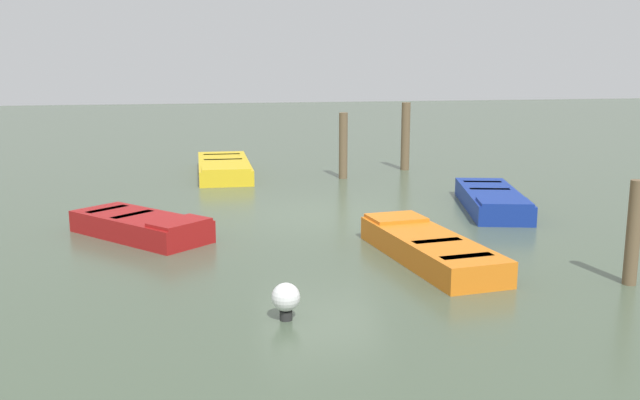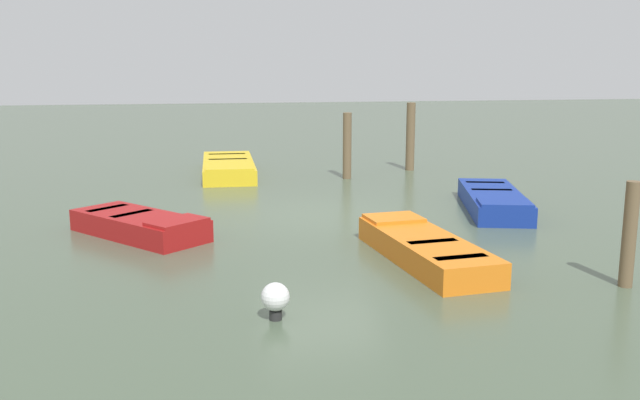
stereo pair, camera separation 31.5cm
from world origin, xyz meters
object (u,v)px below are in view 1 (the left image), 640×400
at_px(rowboat_yellow, 224,167).
at_px(marker_buoy, 286,298).
at_px(mooring_piling_mid_left, 633,233).
at_px(mooring_piling_mid_right, 405,136).
at_px(rowboat_orange, 429,247).
at_px(mooring_piling_near_left, 343,146).
at_px(rowboat_red, 141,226).
at_px(rowboat_blue, 492,199).

xyz_separation_m(rowboat_yellow, marker_buoy, (11.57, 0.04, 0.07)).
bearing_deg(mooring_piling_mid_left, mooring_piling_mid_right, 179.02).
distance_m(rowboat_orange, mooring_piling_near_left, 8.17).
xyz_separation_m(rowboat_red, rowboat_yellow, (-6.89, 1.95, -0.00)).
bearing_deg(rowboat_blue, mooring_piling_mid_right, -164.42).
xyz_separation_m(rowboat_red, marker_buoy, (4.68, 1.99, 0.07)).
xyz_separation_m(rowboat_yellow, mooring_piling_near_left, (1.24, 3.18, 0.69)).
bearing_deg(marker_buoy, rowboat_red, -157.02).
bearing_deg(rowboat_yellow, marker_buoy, 1.58).
relative_size(rowboat_yellow, marker_buoy, 8.71).
height_order(rowboat_yellow, mooring_piling_near_left, mooring_piling_near_left).
xyz_separation_m(rowboat_yellow, rowboat_blue, (5.86, 5.44, 0.00)).
distance_m(rowboat_orange, rowboat_blue, 4.45).
bearing_deg(mooring_piling_near_left, mooring_piling_mid_right, 118.16).
bearing_deg(mooring_piling_mid_left, rowboat_yellow, -155.20).
distance_m(rowboat_yellow, mooring_piling_near_left, 3.48).
xyz_separation_m(rowboat_red, rowboat_blue, (-1.04, 7.38, -0.00)).
height_order(rowboat_blue, mooring_piling_mid_right, mooring_piling_mid_right).
height_order(mooring_piling_near_left, marker_buoy, mooring_piling_near_left).
bearing_deg(mooring_piling_near_left, mooring_piling_mid_left, 11.21).
bearing_deg(rowboat_red, rowboat_orange, 21.02).
distance_m(rowboat_blue, marker_buoy, 7.86).
bearing_deg(mooring_piling_mid_left, rowboat_blue, 176.83).
bearing_deg(mooring_piling_near_left, rowboat_yellow, -111.26).
bearing_deg(marker_buoy, rowboat_blue, 136.65).
xyz_separation_m(rowboat_yellow, mooring_piling_mid_right, (0.09, 5.33, 0.78)).
height_order(rowboat_yellow, mooring_piling_mid_left, mooring_piling_mid_left).
bearing_deg(rowboat_orange, rowboat_blue, -44.45).
xyz_separation_m(rowboat_blue, mooring_piling_near_left, (-4.62, -2.25, 0.69)).
distance_m(rowboat_red, mooring_piling_mid_left, 8.28).
bearing_deg(mooring_piling_near_left, marker_buoy, -16.92).
distance_m(mooring_piling_mid_left, marker_buoy, 5.15).
height_order(rowboat_yellow, mooring_piling_mid_right, mooring_piling_mid_right).
bearing_deg(rowboat_blue, rowboat_orange, -23.21).
relative_size(rowboat_yellow, mooring_piling_near_left, 2.32).
xyz_separation_m(rowboat_orange, mooring_piling_mid_right, (-9.28, 2.62, 0.78)).
distance_m(rowboat_red, rowboat_blue, 7.45).
height_order(rowboat_red, mooring_piling_mid_left, mooring_piling_mid_left).
bearing_deg(rowboat_orange, mooring_piling_mid_left, -132.61).
distance_m(rowboat_blue, mooring_piling_near_left, 5.18).
xyz_separation_m(mooring_piling_mid_left, mooring_piling_near_left, (-9.89, -1.96, 0.13)).
relative_size(rowboat_red, mooring_piling_mid_right, 1.44).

